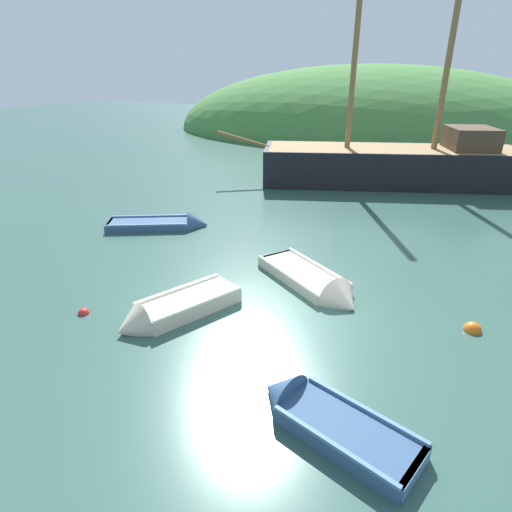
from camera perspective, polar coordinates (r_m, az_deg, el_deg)
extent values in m
plane|color=#33564C|center=(10.82, 4.75, -8.17)|extent=(120.00, 120.00, 0.00)
ellipsoid|color=#477F3D|center=(43.80, 14.58, 15.72)|extent=(38.53, 22.21, 12.39)
cube|color=black|center=(24.44, 17.72, 10.60)|extent=(14.12, 7.53, 2.70)
cube|color=#997A51|center=(24.19, 18.12, 13.59)|extent=(13.51, 7.09, 0.10)
cylinder|color=olive|center=(23.77, -1.66, 15.41)|extent=(2.88, 1.05, 0.97)
cylinder|color=olive|center=(23.47, 13.11, 23.86)|extent=(0.28, 0.28, 8.03)
cylinder|color=olive|center=(24.40, 24.32, 21.53)|extent=(0.30, 0.30, 7.23)
cube|color=#4C3828|center=(25.19, 27.03, 13.98)|extent=(2.86, 3.14, 1.10)
cube|color=beige|center=(11.16, -9.01, -6.57)|extent=(2.18, 2.82, 0.49)
cone|color=beige|center=(10.57, -16.60, -9.28)|extent=(1.24, 1.07, 1.05)
cube|color=white|center=(11.72, -3.83, -4.32)|extent=(0.94, 0.57, 0.34)
cube|color=white|center=(10.88, -11.11, -6.47)|extent=(0.99, 0.63, 0.05)
cube|color=white|center=(11.28, -7.10, -5.03)|extent=(0.99, 0.63, 0.05)
cube|color=white|center=(11.42, -10.46, -4.35)|extent=(1.25, 2.30, 0.07)
cube|color=white|center=(10.64, -7.63, -6.39)|extent=(1.25, 2.30, 0.07)
cube|color=#335175|center=(17.21, -14.31, 3.97)|extent=(3.33, 2.42, 0.38)
cone|color=#335175|center=(16.95, -7.83, 4.20)|extent=(1.17, 1.33, 1.11)
cube|color=#4F75A1|center=(17.54, -19.20, 3.94)|extent=(0.57, 1.00, 0.27)
cube|color=#4F75A1|center=(17.07, -12.55, 4.46)|extent=(0.63, 1.05, 0.05)
cube|color=#4F75A1|center=(17.28, -16.14, 4.31)|extent=(0.63, 1.05, 0.05)
cube|color=#4F75A1|center=(16.63, -14.70, 4.05)|extent=(2.79, 1.41, 0.07)
cube|color=#4F75A1|center=(17.65, -14.09, 5.25)|extent=(2.79, 1.41, 0.07)
cube|color=#335175|center=(7.88, 12.27, -22.66)|extent=(2.61, 1.86, 0.41)
cone|color=#335175|center=(8.45, 3.17, -18.07)|extent=(0.94, 1.20, 1.05)
cube|color=#4F75A1|center=(7.56, 20.50, -25.80)|extent=(0.46, 0.98, 0.29)
cube|color=#4F75A1|center=(7.91, 9.63, -20.61)|extent=(0.52, 1.02, 0.05)
cube|color=#4F75A1|center=(7.65, 15.26, -23.19)|extent=(0.52, 1.02, 0.05)
cube|color=#4F75A1|center=(8.04, 14.44, -19.33)|extent=(2.21, 0.88, 0.07)
cube|color=#4F75A1|center=(7.39, 10.19, -23.71)|extent=(2.21, 0.88, 0.07)
cube|color=beige|center=(12.66, 6.22, -2.75)|extent=(3.16, 2.80, 0.40)
cone|color=beige|center=(11.43, 11.86, -6.33)|extent=(1.30, 1.39, 1.19)
cube|color=white|center=(13.70, 2.61, -0.20)|extent=(0.77, 0.98, 0.28)
cube|color=white|center=(12.24, 7.72, -3.12)|extent=(0.83, 1.03, 0.05)
cube|color=white|center=(12.98, 4.87, -1.32)|extent=(0.83, 1.03, 0.05)
cube|color=white|center=(12.25, 4.07, -2.45)|extent=(2.41, 1.82, 0.07)
cube|color=white|center=(12.90, 8.36, -1.23)|extent=(2.41, 1.82, 0.07)
sphere|color=red|center=(11.78, -22.27, -7.20)|extent=(0.29, 0.29, 0.29)
sphere|color=orange|center=(11.52, 27.17, -8.91)|extent=(0.42, 0.42, 0.42)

